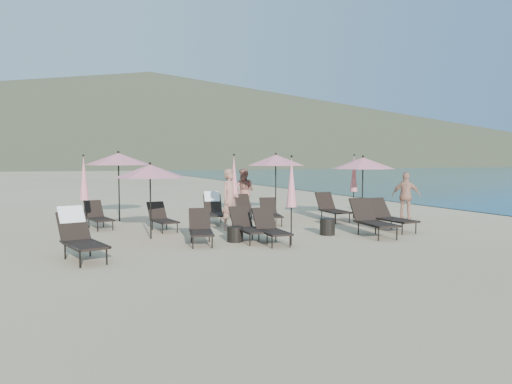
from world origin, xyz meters
name	(u,v)px	position (x,y,z in m)	size (l,w,h in m)	color
ground	(301,241)	(0.00, 0.00, 0.00)	(800.00, 800.00, 0.00)	#D6BA8C
volcanic_headland	(169,119)	(71.37, 302.62, 26.49)	(690.00, 690.00, 55.00)	brown
lounger_0	(80,235)	(-5.68, -0.13, 0.54)	(1.03, 1.92, 1.14)	black
lounger_1	(201,228)	(-2.62, 0.68, 0.41)	(0.93, 1.62, 0.88)	black
lounger_2	(271,228)	(-0.91, 0.00, 0.42)	(0.70, 1.58, 0.89)	black
lounger_3	(248,226)	(-1.33, 0.57, 0.42)	(0.61, 1.55, 0.89)	black
lounger_4	(372,219)	(2.30, -0.05, 0.49)	(0.90, 1.88, 1.04)	black
lounger_5	(391,216)	(3.44, 0.53, 0.45)	(0.72, 1.72, 0.97)	black
lounger_6	(98,216)	(-4.75, 4.69, 0.40)	(0.83, 1.57, 0.86)	black
lounger_7	(162,218)	(-3.00, 3.45, 0.40)	(0.73, 1.53, 0.85)	black
lounger_8	(214,209)	(-0.98, 4.37, 0.51)	(0.96, 1.80, 1.06)	black
lounger_9	(271,212)	(0.70, 3.40, 0.40)	(0.93, 1.59, 0.86)	black
lounger_10	(248,208)	(0.43, 4.72, 0.42)	(0.63, 1.58, 0.90)	black
lounger_11	(332,208)	(3.10, 3.34, 0.46)	(0.80, 1.76, 0.98)	black
umbrella_open_0	(150,171)	(-3.65, 1.98, 1.88)	(1.98, 1.98, 2.13)	black
umbrella_open_1	(363,163)	(3.76, 2.45, 2.06)	(2.17, 2.17, 2.33)	black
umbrella_open_2	(118,159)	(-3.86, 6.28, 2.20)	(2.32, 2.32, 2.49)	black
umbrella_open_3	(276,160)	(1.81, 5.27, 2.15)	(2.26, 2.26, 2.44)	black
umbrella_closed_0	(291,183)	(-0.56, -0.50, 1.61)	(0.27, 0.27, 2.32)	black
umbrella_closed_1	(354,174)	(4.03, 3.35, 1.66)	(0.28, 0.28, 2.38)	black
umbrella_closed_2	(84,179)	(-5.24, 3.72, 1.64)	(0.28, 0.28, 2.35)	black
umbrella_closed_3	(234,177)	(-0.87, 2.77, 1.65)	(0.28, 0.28, 2.38)	black
side_table_0	(235,234)	(-1.68, 0.59, 0.21)	(0.43, 0.43, 0.41)	black
side_table_1	(327,227)	(1.21, 0.61, 0.24)	(0.44, 0.44, 0.49)	black
beachgoer_a	(230,199)	(-1.01, 2.72, 0.96)	(0.70, 0.46, 1.91)	#A06857
beachgoer_b	(244,191)	(1.18, 6.86, 0.90)	(0.88, 0.68, 1.81)	#A36454
beachgoer_c	(406,196)	(5.76, 2.56, 0.86)	(1.01, 0.42, 1.73)	tan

